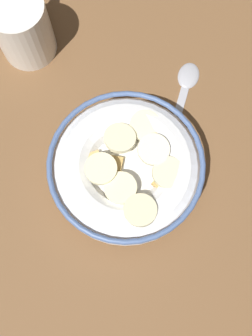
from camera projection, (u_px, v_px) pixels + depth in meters
The scene contains 4 objects.
ground_plane at pixel (126, 176), 46.38cm from camera, with size 97.35×97.35×2.00cm, color brown.
cereal_bowl at pixel (126, 169), 42.73cm from camera, with size 17.23×17.23×5.75cm.
spoon at pixel (185, 90), 47.95cm from camera, with size 14.38×3.01×0.80cm.
coffee_mug at pixel (23, 28), 46.06cm from camera, with size 9.58×6.93×8.04cm.
Camera 1 is at (-10.80, -2.34, 44.06)cm, focal length 40.53 mm.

